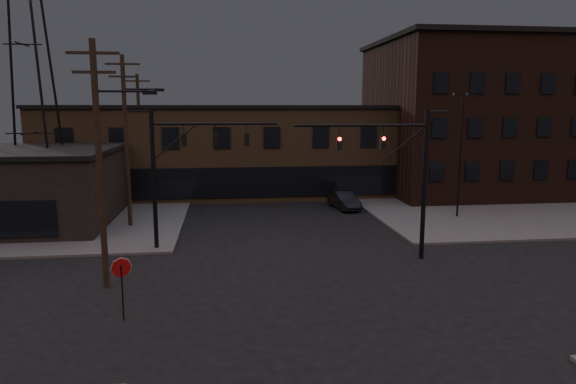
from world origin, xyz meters
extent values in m
plane|color=black|center=(0.00, 0.00, 0.00)|extent=(140.00, 140.00, 0.00)
cube|color=#474744|center=(22.00, 22.00, 0.07)|extent=(30.00, 30.00, 0.15)
cube|color=#474744|center=(-22.00, 22.00, 0.07)|extent=(30.00, 30.00, 0.15)
cube|color=brown|center=(0.00, 28.00, 4.00)|extent=(40.00, 12.00, 8.00)
cube|color=black|center=(22.00, 26.00, 7.00)|extent=(22.00, 16.00, 14.00)
cylinder|color=black|center=(6.50, 4.50, 4.00)|extent=(0.24, 0.24, 8.00)
cylinder|color=black|center=(3.00, 4.50, 7.20)|extent=(7.00, 0.14, 0.14)
cube|color=#FF140C|center=(4.17, 4.50, 6.30)|extent=(0.28, 0.22, 0.70)
cube|color=#FF140C|center=(1.83, 4.50, 6.30)|extent=(0.28, 0.22, 0.70)
cylinder|color=black|center=(-8.00, 8.00, 4.00)|extent=(0.24, 0.24, 8.00)
cylinder|color=black|center=(-4.50, 8.00, 7.20)|extent=(7.00, 0.14, 0.14)
cube|color=black|center=(-6.25, 8.00, 6.30)|extent=(0.28, 0.22, 0.70)
cube|color=black|center=(-4.50, 8.00, 6.30)|extent=(0.28, 0.22, 0.70)
cube|color=black|center=(-2.75, 8.00, 6.30)|extent=(0.28, 0.22, 0.70)
cylinder|color=black|center=(-8.00, -2.00, 1.10)|extent=(0.06, 0.06, 2.20)
cylinder|color=maroon|center=(-8.00, -1.98, 2.10)|extent=(0.72, 0.33, 0.76)
cylinder|color=black|center=(-9.50, 2.00, 5.50)|extent=(0.28, 0.28, 11.00)
cube|color=black|center=(-9.50, 2.00, 10.40)|extent=(2.20, 0.12, 0.12)
cube|color=black|center=(-9.50, 2.00, 9.60)|extent=(1.80, 0.12, 0.12)
cube|color=black|center=(-7.20, 2.00, 8.75)|extent=(0.60, 0.25, 0.18)
cylinder|color=black|center=(-10.50, 14.00, 5.75)|extent=(0.28, 0.28, 11.50)
cube|color=black|center=(-10.50, 14.00, 10.90)|extent=(2.20, 0.12, 0.12)
cube|color=black|center=(-10.50, 14.00, 10.10)|extent=(1.80, 0.12, 0.12)
cube|color=black|center=(-8.20, 14.00, 9.25)|extent=(0.60, 0.25, 0.18)
cylinder|color=black|center=(-11.50, 26.00, 5.50)|extent=(0.28, 0.28, 11.00)
cube|color=black|center=(-11.50, 26.00, 10.40)|extent=(2.20, 0.12, 0.12)
cube|color=black|center=(-11.50, 26.00, 9.60)|extent=(1.80, 0.12, 0.12)
cylinder|color=black|center=(13.00, 14.00, 4.50)|extent=(0.14, 0.14, 9.00)
cube|color=black|center=(12.50, 14.00, 9.05)|extent=(0.50, 0.28, 0.18)
cube|color=black|center=(13.50, 14.00, 9.05)|extent=(0.50, 0.28, 0.18)
cylinder|color=black|center=(19.00, 19.00, 4.50)|extent=(0.14, 0.14, 9.00)
cube|color=black|center=(18.50, 19.00, 9.05)|extent=(0.50, 0.28, 0.18)
cube|color=black|center=(19.50, 19.00, 9.05)|extent=(0.50, 0.28, 0.18)
imported|color=black|center=(15.95, 22.32, 0.95)|extent=(5.05, 3.33, 1.60)
imported|color=silver|center=(17.60, 24.21, 0.75)|extent=(4.48, 2.81, 1.21)
imported|color=black|center=(5.50, 18.52, 0.70)|extent=(2.06, 4.39, 1.39)
camera|label=1|loc=(-4.02, -21.33, 8.11)|focal=32.00mm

